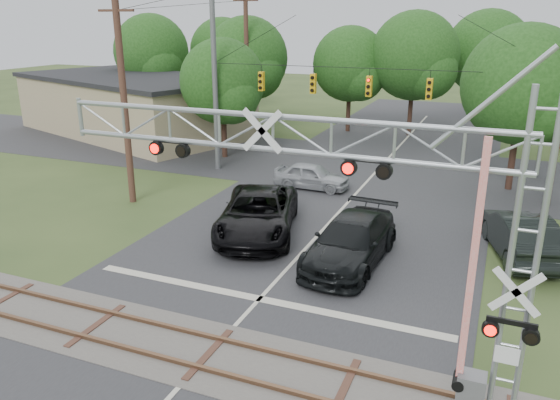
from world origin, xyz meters
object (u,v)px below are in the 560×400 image
at_px(pickup_black, 258,213).
at_px(streetlight, 544,103).
at_px(crossing_gantry, 360,217).
at_px(traffic_signal_span, 386,85).
at_px(commercial_building, 132,104).
at_px(car_dark, 351,241).
at_px(sedan_silver, 312,176).

relative_size(pickup_black, streetlight, 0.86).
distance_m(crossing_gantry, streetlight, 24.58).
bearing_deg(traffic_signal_span, commercial_building, 161.45).
distance_m(crossing_gantry, traffic_signal_span, 18.68).
distance_m(car_dark, sedan_silver, 9.89).
xyz_separation_m(crossing_gantry, sedan_silver, (-6.86, 16.67, -4.20)).
bearing_deg(traffic_signal_span, pickup_black, -111.12).
relative_size(traffic_signal_span, sedan_silver, 4.56).
xyz_separation_m(sedan_silver, commercial_building, (-18.99, 9.26, 1.62)).
distance_m(pickup_black, car_dark, 4.81).
bearing_deg(sedan_silver, streetlight, -56.43).
relative_size(crossing_gantry, pickup_black, 1.70).
bearing_deg(crossing_gantry, streetlight, 78.82).
relative_size(crossing_gantry, commercial_building, 0.53).
distance_m(car_dark, streetlight, 17.96).
relative_size(crossing_gantry, sedan_silver, 2.75).
xyz_separation_m(traffic_signal_span, car_dark, (1.12, -10.42, -4.83)).
bearing_deg(commercial_building, crossing_gantry, -26.02).
bearing_deg(crossing_gantry, pickup_black, 126.17).
xyz_separation_m(pickup_black, sedan_silver, (-0.04, 7.34, -0.23)).
height_order(traffic_signal_span, streetlight, traffic_signal_span).
xyz_separation_m(car_dark, commercial_building, (-23.64, 17.98, 1.45)).
distance_m(sedan_silver, commercial_building, 21.19).
bearing_deg(sedan_silver, pickup_black, -178.79).
xyz_separation_m(traffic_signal_span, pickup_black, (-3.49, -9.04, -4.78)).
relative_size(traffic_signal_span, car_dark, 3.12).
bearing_deg(crossing_gantry, commercial_building, 134.91).
xyz_separation_m(crossing_gantry, car_dark, (-2.21, 7.94, -4.02)).
bearing_deg(streetlight, commercial_building, 176.61).
xyz_separation_m(car_dark, sedan_silver, (-4.65, 8.72, -0.18)).
bearing_deg(crossing_gantry, traffic_signal_span, 100.27).
height_order(commercial_building, streetlight, streetlight).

